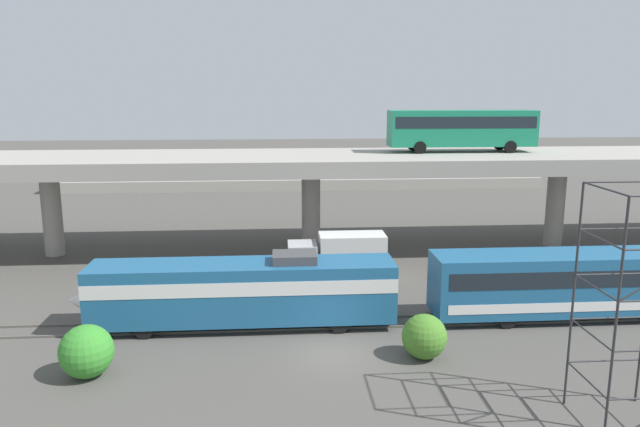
% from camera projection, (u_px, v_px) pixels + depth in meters
% --- Properties ---
extents(ground_plane, '(260.00, 260.00, 0.00)m').
position_uv_depth(ground_plane, '(334.00, 355.00, 30.20)').
color(ground_plane, '#4C4944').
extents(rail_strip_near, '(110.00, 0.12, 0.12)m').
position_uv_depth(rail_strip_near, '(329.00, 328.00, 33.34)').
color(rail_strip_near, '#59544C').
rests_on(rail_strip_near, ground_plane).
extents(rail_strip_far, '(110.00, 0.12, 0.12)m').
position_uv_depth(rail_strip_far, '(326.00, 318.00, 34.86)').
color(rail_strip_far, '#59544C').
rests_on(rail_strip_far, ground_plane).
extents(train_locomotive, '(17.78, 3.04, 4.18)m').
position_uv_depth(train_locomotive, '(228.00, 289.00, 33.28)').
color(train_locomotive, '#1E5984').
rests_on(train_locomotive, ground_plane).
extents(train_coach_lead, '(22.10, 3.04, 3.86)m').
position_uv_depth(train_coach_lead, '(623.00, 281.00, 34.87)').
color(train_coach_lead, '#1E5984').
rests_on(train_coach_lead, ground_plane).
extents(highway_overpass, '(96.00, 10.34, 7.84)m').
position_uv_depth(highway_overpass, '(311.00, 165.00, 48.31)').
color(highway_overpass, '#9E998E').
rests_on(highway_overpass, ground_plane).
extents(transit_bus_on_overpass, '(12.00, 2.68, 3.40)m').
position_uv_depth(transit_bus_on_overpass, '(462.00, 127.00, 49.73)').
color(transit_bus_on_overpass, '#197A56').
rests_on(transit_bus_on_overpass, highway_overpass).
extents(service_truck_west, '(6.80, 2.46, 3.04)m').
position_uv_depth(service_truck_west, '(340.00, 254.00, 42.47)').
color(service_truck_west, '#B7B7BC').
rests_on(service_truck_west, ground_plane).
extents(scaffolding_tower, '(3.22, 3.22, 9.49)m').
position_uv_depth(scaffolding_tower, '(635.00, 302.00, 23.02)').
color(scaffolding_tower, '#2D2D30').
rests_on(scaffolding_tower, ground_plane).
extents(pier_parking_lot, '(64.24, 12.32, 1.41)m').
position_uv_depth(pier_parking_lot, '(296.00, 179.00, 83.77)').
color(pier_parking_lot, '#9E998E').
rests_on(pier_parking_lot, ground_plane).
extents(parked_car_0, '(4.52, 1.93, 1.50)m').
position_uv_depth(parked_car_0, '(308.00, 171.00, 80.80)').
color(parked_car_0, maroon).
rests_on(parked_car_0, pier_parking_lot).
extents(parked_car_1, '(4.05, 1.89, 1.50)m').
position_uv_depth(parked_car_1, '(182.00, 167.00, 85.03)').
color(parked_car_1, '#515459').
rests_on(parked_car_1, pier_parking_lot).
extents(parked_car_2, '(4.52, 1.97, 1.50)m').
position_uv_depth(parked_car_2, '(322.00, 166.00, 85.79)').
color(parked_car_2, maroon).
rests_on(parked_car_2, pier_parking_lot).
extents(parked_car_3, '(4.47, 1.87, 1.50)m').
position_uv_depth(parked_car_3, '(387.00, 168.00, 83.50)').
color(parked_car_3, '#9E998C').
rests_on(parked_car_3, pier_parking_lot).
extents(parked_car_4, '(4.24, 1.93, 1.50)m').
position_uv_depth(parked_car_4, '(262.00, 168.00, 83.40)').
color(parked_car_4, '#9E998C').
rests_on(parked_car_4, pier_parking_lot).
extents(harbor_water, '(140.00, 36.00, 0.01)m').
position_uv_depth(harbor_water, '(292.00, 164.00, 106.38)').
color(harbor_water, '#385B7A').
rests_on(harbor_water, ground_plane).
extents(shrub_left, '(2.47, 2.47, 2.47)m').
position_uv_depth(shrub_left, '(86.00, 351.00, 27.69)').
color(shrub_left, '#35892C').
rests_on(shrub_left, ground_plane).
extents(shrub_right, '(2.22, 2.22, 2.22)m').
position_uv_depth(shrub_right, '(424.00, 337.00, 29.65)').
color(shrub_right, '#447B27').
rests_on(shrub_right, ground_plane).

